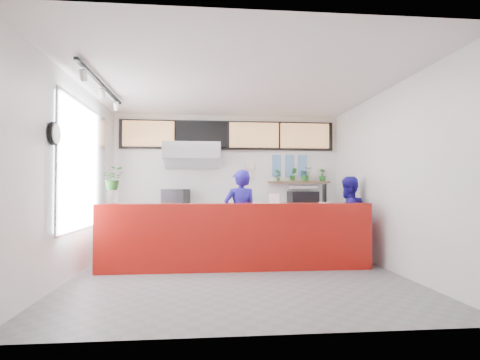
% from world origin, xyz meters
% --- Properties ---
extents(floor, '(5.00, 5.00, 0.00)m').
position_xyz_m(floor, '(0.00, 0.00, 0.00)').
color(floor, slate).
rests_on(floor, ground).
extents(ceiling, '(5.00, 5.00, 0.00)m').
position_xyz_m(ceiling, '(0.00, 0.00, 3.00)').
color(ceiling, silver).
extents(wall_back, '(5.00, 0.00, 5.00)m').
position_xyz_m(wall_back, '(0.00, 2.50, 1.50)').
color(wall_back, white).
rests_on(wall_back, ground).
extents(wall_left, '(0.00, 5.00, 5.00)m').
position_xyz_m(wall_left, '(-2.50, 0.00, 1.50)').
color(wall_left, white).
rests_on(wall_left, ground).
extents(wall_right, '(0.00, 5.00, 5.00)m').
position_xyz_m(wall_right, '(2.50, 0.00, 1.50)').
color(wall_right, white).
rests_on(wall_right, ground).
extents(service_counter, '(4.50, 0.60, 1.10)m').
position_xyz_m(service_counter, '(0.00, 0.40, 0.55)').
color(service_counter, '#A0110B').
rests_on(service_counter, ground).
extents(cream_band, '(5.00, 0.02, 0.80)m').
position_xyz_m(cream_band, '(0.00, 2.49, 2.60)').
color(cream_band, beige).
rests_on(cream_band, wall_back).
extents(prep_bench, '(1.80, 0.60, 0.90)m').
position_xyz_m(prep_bench, '(-0.80, 2.20, 0.45)').
color(prep_bench, '#B2B5BA').
rests_on(prep_bench, ground).
extents(panini_oven, '(0.59, 0.59, 0.44)m').
position_xyz_m(panini_oven, '(-1.14, 2.20, 1.12)').
color(panini_oven, black).
rests_on(panini_oven, prep_bench).
extents(extraction_hood, '(1.20, 0.70, 0.35)m').
position_xyz_m(extraction_hood, '(-0.80, 2.15, 2.15)').
color(extraction_hood, '#B2B5BA').
rests_on(extraction_hood, ceiling).
extents(hood_lip, '(1.20, 0.69, 0.31)m').
position_xyz_m(hood_lip, '(-0.80, 2.15, 1.95)').
color(hood_lip, '#B2B5BA').
rests_on(hood_lip, ceiling).
extents(right_bench, '(1.80, 0.60, 0.90)m').
position_xyz_m(right_bench, '(1.50, 2.20, 0.45)').
color(right_bench, '#B2B5BA').
rests_on(right_bench, ground).
extents(espresso_machine, '(0.63, 0.47, 0.39)m').
position_xyz_m(espresso_machine, '(1.63, 2.20, 1.09)').
color(espresso_machine, black).
rests_on(espresso_machine, right_bench).
extents(espresso_tray, '(0.69, 0.55, 0.06)m').
position_xyz_m(espresso_tray, '(1.63, 2.20, 1.38)').
color(espresso_tray, '#B1B2B8').
rests_on(espresso_tray, espresso_machine).
extents(herb_shelf, '(1.40, 0.18, 0.04)m').
position_xyz_m(herb_shelf, '(1.60, 2.40, 1.50)').
color(herb_shelf, brown).
rests_on(herb_shelf, wall_back).
extents(menu_board_far_left, '(1.10, 0.10, 0.55)m').
position_xyz_m(menu_board_far_left, '(-1.75, 2.38, 2.55)').
color(menu_board_far_left, tan).
rests_on(menu_board_far_left, wall_back).
extents(menu_board_mid_left, '(1.10, 0.10, 0.55)m').
position_xyz_m(menu_board_mid_left, '(-0.59, 2.38, 2.55)').
color(menu_board_mid_left, black).
rests_on(menu_board_mid_left, wall_back).
extents(menu_board_mid_right, '(1.10, 0.10, 0.55)m').
position_xyz_m(menu_board_mid_right, '(0.57, 2.38, 2.55)').
color(menu_board_mid_right, tan).
rests_on(menu_board_mid_right, wall_back).
extents(menu_board_far_right, '(1.10, 0.10, 0.55)m').
position_xyz_m(menu_board_far_right, '(1.73, 2.38, 2.55)').
color(menu_board_far_right, tan).
rests_on(menu_board_far_right, wall_back).
extents(soffit, '(4.80, 0.04, 0.65)m').
position_xyz_m(soffit, '(0.00, 2.46, 2.55)').
color(soffit, black).
rests_on(soffit, wall_back).
extents(window_pane, '(0.04, 2.20, 1.90)m').
position_xyz_m(window_pane, '(-2.47, 0.30, 1.70)').
color(window_pane, silver).
rests_on(window_pane, wall_left).
extents(window_frame, '(0.03, 2.30, 2.00)m').
position_xyz_m(window_frame, '(-2.45, 0.30, 1.70)').
color(window_frame, '#B2B5BA').
rests_on(window_frame, wall_left).
extents(wall_clock_rim, '(0.05, 0.30, 0.30)m').
position_xyz_m(wall_clock_rim, '(-2.46, -0.90, 2.05)').
color(wall_clock_rim, black).
rests_on(wall_clock_rim, wall_left).
extents(wall_clock_face, '(0.02, 0.26, 0.26)m').
position_xyz_m(wall_clock_face, '(-2.43, -0.90, 2.05)').
color(wall_clock_face, white).
rests_on(wall_clock_face, wall_left).
extents(track_rail, '(0.05, 2.40, 0.04)m').
position_xyz_m(track_rail, '(-2.10, 0.00, 2.94)').
color(track_rail, black).
rests_on(track_rail, ceiling).
extents(dec_plate_a, '(0.24, 0.03, 0.24)m').
position_xyz_m(dec_plate_a, '(0.15, 2.47, 1.75)').
color(dec_plate_a, silver).
rests_on(dec_plate_a, wall_back).
extents(dec_plate_b, '(0.24, 0.03, 0.24)m').
position_xyz_m(dec_plate_b, '(0.45, 2.47, 1.65)').
color(dec_plate_b, silver).
rests_on(dec_plate_b, wall_back).
extents(dec_plate_c, '(0.24, 0.03, 0.24)m').
position_xyz_m(dec_plate_c, '(0.15, 2.47, 1.45)').
color(dec_plate_c, silver).
rests_on(dec_plate_c, wall_back).
extents(dec_plate_d, '(0.24, 0.03, 0.24)m').
position_xyz_m(dec_plate_d, '(0.50, 2.47, 1.90)').
color(dec_plate_d, silver).
rests_on(dec_plate_d, wall_back).
extents(photo_frame_a, '(0.20, 0.02, 0.25)m').
position_xyz_m(photo_frame_a, '(1.10, 2.48, 2.00)').
color(photo_frame_a, '#598CBF').
rests_on(photo_frame_a, wall_back).
extents(photo_frame_b, '(0.20, 0.02, 0.25)m').
position_xyz_m(photo_frame_b, '(1.40, 2.48, 2.00)').
color(photo_frame_b, '#598CBF').
rests_on(photo_frame_b, wall_back).
extents(photo_frame_c, '(0.20, 0.02, 0.25)m').
position_xyz_m(photo_frame_c, '(1.70, 2.48, 2.00)').
color(photo_frame_c, '#598CBF').
rests_on(photo_frame_c, wall_back).
extents(photo_frame_d, '(0.20, 0.02, 0.25)m').
position_xyz_m(photo_frame_d, '(1.10, 2.48, 1.75)').
color(photo_frame_d, '#598CBF').
rests_on(photo_frame_d, wall_back).
extents(photo_frame_e, '(0.20, 0.02, 0.25)m').
position_xyz_m(photo_frame_e, '(1.40, 2.48, 1.75)').
color(photo_frame_e, '#598CBF').
rests_on(photo_frame_e, wall_back).
extents(photo_frame_f, '(0.20, 0.02, 0.25)m').
position_xyz_m(photo_frame_f, '(1.70, 2.48, 1.75)').
color(photo_frame_f, '#598CBF').
rests_on(photo_frame_f, wall_back).
extents(staff_center, '(0.69, 0.52, 1.69)m').
position_xyz_m(staff_center, '(0.12, 0.88, 0.85)').
color(staff_center, navy).
rests_on(staff_center, ground).
extents(staff_right, '(0.93, 0.82, 1.58)m').
position_xyz_m(staff_right, '(2.19, 0.99, 0.79)').
color(staff_right, navy).
rests_on(staff_right, ground).
extents(herb_a, '(0.17, 0.14, 0.28)m').
position_xyz_m(herb_a, '(1.11, 2.40, 1.66)').
color(herb_a, '#236523').
rests_on(herb_a, herb_shelf).
extents(herb_b, '(0.18, 0.15, 0.30)m').
position_xyz_m(herb_b, '(1.47, 2.40, 1.67)').
color(herb_b, '#236523').
rests_on(herb_b, herb_shelf).
extents(herb_c, '(0.30, 0.26, 0.31)m').
position_xyz_m(herb_c, '(1.75, 2.40, 1.68)').
color(herb_c, '#236523').
rests_on(herb_c, herb_shelf).
extents(herb_d, '(0.18, 0.16, 0.29)m').
position_xyz_m(herb_d, '(2.15, 2.40, 1.66)').
color(herb_d, '#236523').
rests_on(herb_d, herb_shelf).
extents(glass_vase, '(0.22, 0.22, 0.22)m').
position_xyz_m(glass_vase, '(-2.02, 0.39, 1.21)').
color(glass_vase, silver).
rests_on(glass_vase, service_counter).
extents(basil_vase, '(0.40, 0.36, 0.38)m').
position_xyz_m(basil_vase, '(-2.02, 0.39, 1.51)').
color(basil_vase, '#236523').
rests_on(basil_vase, glass_vase).
extents(napkin_holder, '(0.21, 0.18, 0.16)m').
position_xyz_m(napkin_holder, '(0.67, 0.40, 1.18)').
color(napkin_holder, white).
rests_on(napkin_holder, service_counter).
extents(white_plate, '(0.22, 0.22, 0.01)m').
position_xyz_m(white_plate, '(1.51, 0.33, 1.11)').
color(white_plate, white).
rests_on(white_plate, service_counter).
extents(pepper_mill, '(0.10, 0.10, 0.31)m').
position_xyz_m(pepper_mill, '(1.51, 0.33, 1.27)').
color(pepper_mill, black).
rests_on(pepper_mill, white_plate).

